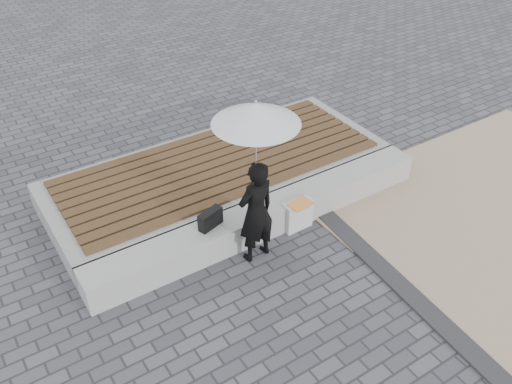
{
  "coord_description": "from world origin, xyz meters",
  "views": [
    {
      "loc": [
        -3.23,
        -3.17,
        4.8
      ],
      "look_at": [
        -0.38,
        1.23,
        1.0
      ],
      "focal_mm": 38.7,
      "sensor_mm": 36.0,
      "label": 1
    }
  ],
  "objects_px": {
    "seating_ledge": "(265,217)",
    "parasol": "(256,114)",
    "handbag": "(210,219)",
    "canvas_tote": "(297,215)",
    "woman": "(256,212)"
  },
  "relations": [
    {
      "from": "handbag",
      "to": "woman",
      "type": "bearing_deg",
      "value": -59.51
    },
    {
      "from": "woman",
      "to": "canvas_tote",
      "type": "bearing_deg",
      "value": -172.94
    },
    {
      "from": "canvas_tote",
      "to": "handbag",
      "type": "bearing_deg",
      "value": 168.49
    },
    {
      "from": "seating_ledge",
      "to": "parasol",
      "type": "bearing_deg",
      "value": -135.35
    },
    {
      "from": "woman",
      "to": "parasol",
      "type": "bearing_deg",
      "value": -5.24
    },
    {
      "from": "parasol",
      "to": "handbag",
      "type": "xyz_separation_m",
      "value": [
        -0.42,
        0.39,
        -1.51
      ]
    },
    {
      "from": "woman",
      "to": "handbag",
      "type": "bearing_deg",
      "value": -47.7
    },
    {
      "from": "parasol",
      "to": "handbag",
      "type": "distance_m",
      "value": 1.62
    },
    {
      "from": "woman",
      "to": "handbag",
      "type": "height_order",
      "value": "woman"
    },
    {
      "from": "seating_ledge",
      "to": "woman",
      "type": "xyz_separation_m",
      "value": [
        -0.38,
        -0.37,
        0.5
      ]
    },
    {
      "from": "seating_ledge",
      "to": "handbag",
      "type": "bearing_deg",
      "value": 179.09
    },
    {
      "from": "seating_ledge",
      "to": "parasol",
      "type": "distance_m",
      "value": 1.91
    },
    {
      "from": "parasol",
      "to": "canvas_tote",
      "type": "bearing_deg",
      "value": 12.3
    },
    {
      "from": "seating_ledge",
      "to": "handbag",
      "type": "relative_size",
      "value": 14.88
    },
    {
      "from": "woman",
      "to": "handbag",
      "type": "distance_m",
      "value": 0.6
    }
  ]
}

